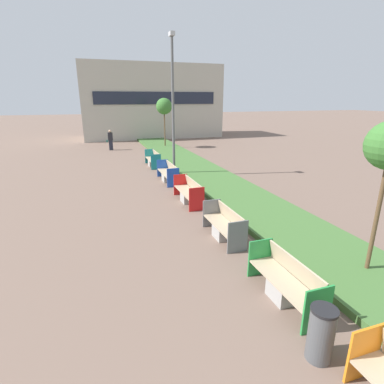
{
  "coord_description": "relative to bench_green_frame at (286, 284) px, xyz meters",
  "views": [
    {
      "loc": [
        -2.74,
        1.53,
        4.18
      ],
      "look_at": [
        0.9,
        12.32,
        0.6
      ],
      "focal_mm": 28.0,
      "sensor_mm": 36.0,
      "label": 1
    }
  ],
  "objects": [
    {
      "name": "planter_grass_strip",
      "position": [
        2.26,
        5.87,
        -0.28
      ],
      "size": [
        2.8,
        120.0,
        0.18
      ],
      "color": "#426B33",
      "rests_on": "ground"
    },
    {
      "name": "building_backdrop",
      "position": [
        3.06,
        29.51,
        3.43
      ],
      "size": [
        14.67,
        6.11,
        7.6
      ],
      "color": "#B2AD9E",
      "rests_on": "ground"
    },
    {
      "name": "bench_green_frame",
      "position": [
        0.0,
        0.0,
        0.0
      ],
      "size": [
        0.65,
        2.05,
        0.94
      ],
      "color": "#9E9B96",
      "rests_on": "ground"
    },
    {
      "name": "bench_grey_frame",
      "position": [
        -0.0,
        3.15,
        -0.0
      ],
      "size": [
        0.65,
        1.97,
        0.94
      ],
      "color": "#9E9B96",
      "rests_on": "ground"
    },
    {
      "name": "bench_red_frame",
      "position": [
        0.0,
        6.71,
        0.01
      ],
      "size": [
        0.65,
        2.23,
        0.94
      ],
      "color": "#9E9B96",
      "rests_on": "ground"
    },
    {
      "name": "bench_blue_frame",
      "position": [
        0.0,
        10.18,
        0.01
      ],
      "size": [
        0.65,
        2.29,
        0.94
      ],
      "color": "#9E9B96",
      "rests_on": "ground"
    },
    {
      "name": "bench_teal_frame",
      "position": [
        0.0,
        14.05,
        0.0
      ],
      "size": [
        0.65,
        2.08,
        0.94
      ],
      "color": "#9E9B96",
      "rests_on": "ground"
    },
    {
      "name": "litter_bin",
      "position": [
        -0.4,
        -1.51,
        0.13
      ],
      "size": [
        0.44,
        0.44,
        0.98
      ],
      "color": "#4C4F51",
      "rests_on": "ground"
    },
    {
      "name": "street_lamp_post",
      "position": [
        0.61,
        11.24,
        3.67
      ],
      "size": [
        0.24,
        0.44,
        7.3
      ],
      "color": "#56595B",
      "rests_on": "ground"
    },
    {
      "name": "sapling_tree_far",
      "position": [
        2.49,
        21.05,
        3.12
      ],
      "size": [
        1.35,
        1.35,
        4.19
      ],
      "color": "brown",
      "rests_on": "ground"
    },
    {
      "name": "pedestrian_walking",
      "position": [
        -2.11,
        21.3,
        0.49
      ],
      "size": [
        0.53,
        0.24,
        1.68
      ],
      "color": "#232633",
      "rests_on": "ground"
    }
  ]
}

